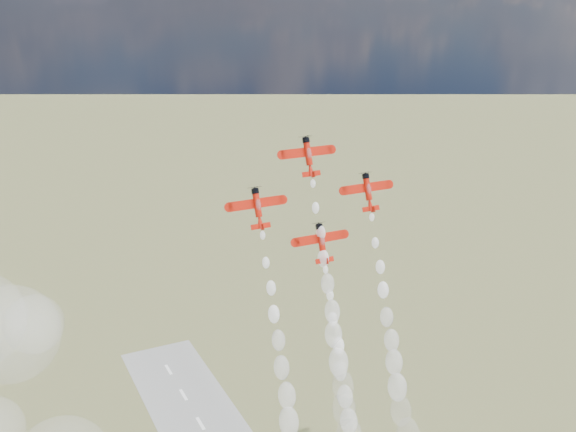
# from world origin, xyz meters

# --- Properties ---
(plane_lead) EXTENTS (11.42, 5.04, 7.84)m
(plane_lead) POSITION_xyz_m (0.41, 9.81, 115.50)
(plane_lead) COLOR #BB1709
(plane_lead) RESTS_ON ground
(plane_left) EXTENTS (11.42, 5.04, 7.84)m
(plane_left) POSITION_xyz_m (-12.18, 6.77, 107.23)
(plane_left) COLOR #BB1709
(plane_left) RESTS_ON ground
(plane_right) EXTENTS (11.42, 5.04, 7.84)m
(plane_right) POSITION_xyz_m (13.00, 6.77, 107.23)
(plane_right) COLOR #BB1709
(plane_right) RESTS_ON ground
(plane_slot) EXTENTS (11.42, 5.04, 7.84)m
(plane_slot) POSITION_xyz_m (0.41, 3.72, 98.96)
(plane_slot) COLOR #BB1709
(plane_slot) RESTS_ON ground
(smoke_trail_lead) EXTENTS (5.23, 22.62, 56.15)m
(smoke_trail_lead) POSITION_xyz_m (0.09, -7.47, 68.34)
(smoke_trail_lead) COLOR white
(smoke_trail_lead) RESTS_ON plane_lead
(smoke_trail_right) EXTENTS (5.84, 23.52, 56.83)m
(smoke_trail_right) POSITION_xyz_m (13.12, -10.72, 60.02)
(smoke_trail_right) COLOR white
(smoke_trail_right) RESTS_ON plane_right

